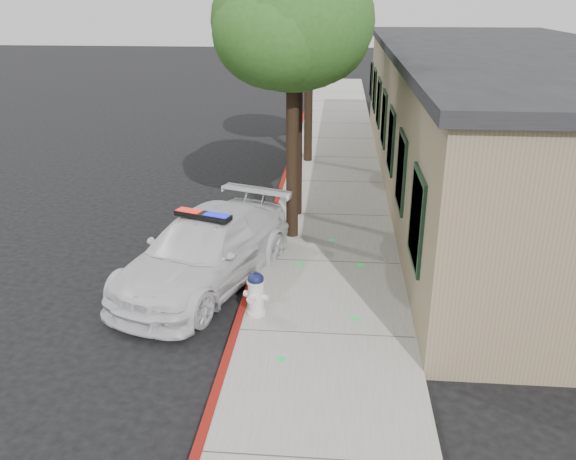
% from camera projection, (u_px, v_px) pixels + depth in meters
% --- Properties ---
extents(ground, '(120.00, 120.00, 0.00)m').
position_uv_depth(ground, '(233.00, 336.00, 10.51)').
color(ground, black).
rests_on(ground, ground).
extents(sidewalk, '(3.20, 60.00, 0.15)m').
position_uv_depth(sidewalk, '(327.00, 264.00, 13.13)').
color(sidewalk, gray).
rests_on(sidewalk, ground).
extents(red_curb, '(0.14, 60.00, 0.16)m').
position_uv_depth(red_curb, '(258.00, 261.00, 13.25)').
color(red_curb, maroon).
rests_on(red_curb, ground).
extents(clapboard_building, '(7.30, 20.89, 4.24)m').
position_uv_depth(clapboard_building, '(507.00, 121.00, 17.51)').
color(clapboard_building, '#8A715B').
rests_on(clapboard_building, ground).
extents(police_car, '(3.58, 5.38, 1.57)m').
position_uv_depth(police_car, '(205.00, 251.00, 12.18)').
color(police_car, silver).
rests_on(police_car, ground).
extents(fire_hydrant, '(0.49, 0.42, 0.85)m').
position_uv_depth(fire_hydrant, '(256.00, 293.00, 10.79)').
color(fire_hydrant, silver).
rests_on(fire_hydrant, sidewalk).
extents(street_tree_near, '(3.51, 3.68, 6.43)m').
position_uv_depth(street_tree_near, '(293.00, 28.00, 12.73)').
color(street_tree_near, black).
rests_on(street_tree_near, sidewalk).
extents(street_tree_mid, '(3.28, 3.30, 6.17)m').
position_uv_depth(street_tree_mid, '(298.00, 31.00, 14.27)').
color(street_tree_mid, black).
rests_on(street_tree_mid, sidewalk).
extents(street_tree_far, '(3.47, 3.30, 6.24)m').
position_uv_depth(street_tree_far, '(311.00, 19.00, 19.23)').
color(street_tree_far, black).
rests_on(street_tree_far, sidewalk).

